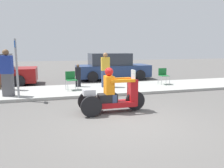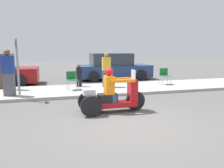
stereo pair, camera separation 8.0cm
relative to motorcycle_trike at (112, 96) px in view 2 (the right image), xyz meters
name	(u,v)px [view 2 (the right image)]	position (x,y,z in m)	size (l,w,h in m)	color
ground_plane	(129,123)	(0.18, -1.10, -0.50)	(60.00, 60.00, 0.00)	#565451
sidewalk_strip	(96,90)	(0.18, 3.50, -0.44)	(28.00, 2.80, 0.12)	#9E9E99
motorcycle_trike	(112,96)	(0.00, 0.00, 0.00)	(2.11, 0.75, 1.40)	black
spectator_mid_group	(79,76)	(-0.53, 4.19, 0.14)	(0.29, 0.21, 1.09)	black
spectator_end_of_line	(8,74)	(-3.42, 2.81, 0.49)	(0.48, 0.35, 1.81)	#515156
spectator_far_back	(106,71)	(0.73, 3.75, 0.41)	(0.40, 0.25, 1.64)	#38476B
folding_chair_set_back	(72,78)	(-0.93, 3.49, 0.12)	(0.52, 0.52, 0.82)	#A5A8AD
folding_chair_curbside	(164,74)	(3.83, 3.76, 0.12)	(0.51, 0.51, 0.82)	#A5A8AD
parked_car_lot_right	(113,67)	(1.97, 7.00, 0.27)	(4.58, 2.00, 1.66)	navy
street_sign	(18,66)	(-3.00, 2.35, 0.82)	(0.08, 0.36, 2.20)	gray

